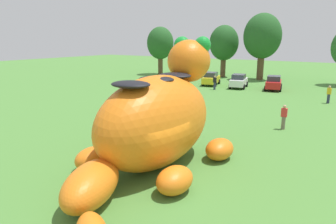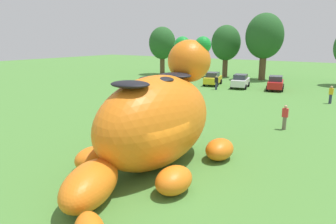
{
  "view_description": "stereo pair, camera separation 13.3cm",
  "coord_description": "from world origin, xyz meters",
  "views": [
    {
      "loc": [
        7.24,
        -10.38,
        6.07
      ],
      "look_at": [
        -1.19,
        2.42,
        2.44
      ],
      "focal_mm": 33.16,
      "sensor_mm": 36.0,
      "label": 1
    },
    {
      "loc": [
        7.35,
        -10.3,
        6.07
      ],
      "look_at": [
        -1.19,
        2.42,
        2.44
      ],
      "focal_mm": 33.16,
      "sensor_mm": 36.0,
      "label": 2
    }
  ],
  "objects": [
    {
      "name": "tree_left",
      "position": [
        -13.22,
        36.94,
        5.37
      ],
      "size": [
        4.63,
        4.63,
        8.21
      ],
      "color": "brown",
      "rests_on": "ground"
    },
    {
      "name": "spectator_near_inflatable",
      "position": [
        4.0,
        22.62,
        0.85
      ],
      "size": [
        0.38,
        0.26,
        1.71
      ],
      "color": "#2D334C",
      "rests_on": "ground"
    },
    {
      "name": "car_red",
      "position": [
        -2.64,
        27.92,
        0.86
      ],
      "size": [
        2.58,
        4.37,
        1.72
      ],
      "color": "red",
      "rests_on": "ground"
    },
    {
      "name": "car_yellow",
      "position": [
        -10.76,
        27.43,
        0.86
      ],
      "size": [
        2.63,
        4.38,
        1.72
      ],
      "color": "yellow",
      "rests_on": "ground"
    },
    {
      "name": "spectator_mid_field",
      "position": [
        -8.67,
        24.09,
        0.85
      ],
      "size": [
        0.38,
        0.26,
        1.71
      ],
      "color": "#2D334C",
      "rests_on": "ground"
    },
    {
      "name": "spectator_by_cars",
      "position": [
        2.56,
        11.11,
        0.85
      ],
      "size": [
        0.38,
        0.26,
        1.71
      ],
      "color": "#726656",
      "rests_on": "ground"
    },
    {
      "name": "ground_plane",
      "position": [
        0.0,
        0.0,
        0.0
      ],
      "size": [
        160.0,
        160.0,
        0.0
      ],
      "primitive_type": "plane",
      "color": "#4C8438"
    },
    {
      "name": "tree_far_left",
      "position": [
        -23.78,
        34.28,
        5.28
      ],
      "size": [
        4.55,
        4.55,
        8.08
      ],
      "color": "brown",
      "rests_on": "ground"
    },
    {
      "name": "tree_mid_left",
      "position": [
        -7.0,
        36.51,
        6.38
      ],
      "size": [
        5.49,
        5.49,
        9.75
      ],
      "color": "brown",
      "rests_on": "ground"
    },
    {
      "name": "car_white",
      "position": [
        -6.8,
        27.21,
        0.86
      ],
      "size": [
        2.53,
        4.36,
        1.72
      ],
      "color": "white",
      "rests_on": "ground"
    },
    {
      "name": "giant_inflatable_creature",
      "position": [
        -1.17,
        1.4,
        2.27
      ],
      "size": [
        6.46,
        11.93,
        6.21
      ],
      "color": "orange",
      "rests_on": "ground"
    }
  ]
}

